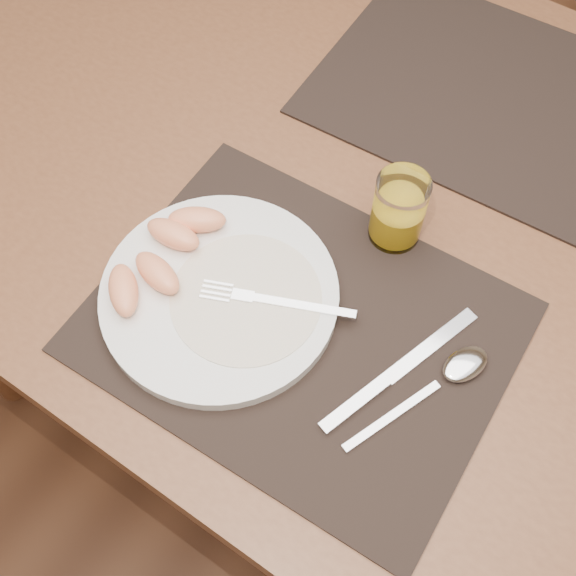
# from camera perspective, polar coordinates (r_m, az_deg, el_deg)

# --- Properties ---
(ground) EXTENTS (5.00, 5.00, 0.00)m
(ground) POSITION_cam_1_polar(r_m,az_deg,el_deg) (1.58, 4.58, -9.33)
(ground) COLOR #58331E
(ground) RESTS_ON ground
(table) EXTENTS (1.40, 0.90, 0.75)m
(table) POSITION_cam_1_polar(r_m,az_deg,el_deg) (0.99, 7.28, 4.58)
(table) COLOR brown
(table) RESTS_ON ground
(placemat_near) EXTENTS (0.46, 0.37, 0.00)m
(placemat_near) POSITION_cam_1_polar(r_m,az_deg,el_deg) (0.81, 0.96, -3.09)
(placemat_near) COLOR black
(placemat_near) RESTS_ON table
(placemat_far) EXTENTS (0.47, 0.37, 0.00)m
(placemat_far) POSITION_cam_1_polar(r_m,az_deg,el_deg) (1.05, 15.49, 14.53)
(placemat_far) COLOR black
(placemat_far) RESTS_ON table
(plate) EXTENTS (0.27, 0.27, 0.02)m
(plate) POSITION_cam_1_polar(r_m,az_deg,el_deg) (0.82, -5.43, -0.55)
(plate) COLOR white
(plate) RESTS_ON placemat_near
(plate_dressing) EXTENTS (0.17, 0.17, 0.00)m
(plate_dressing) POSITION_cam_1_polar(r_m,az_deg,el_deg) (0.80, -3.35, -0.78)
(plate_dressing) COLOR white
(plate_dressing) RESTS_ON plate
(fork) EXTENTS (0.17, 0.08, 0.00)m
(fork) POSITION_cam_1_polar(r_m,az_deg,el_deg) (0.80, -1.91, -0.90)
(fork) COLOR silver
(fork) RESTS_ON plate
(knife) EXTENTS (0.08, 0.21, 0.01)m
(knife) POSITION_cam_1_polar(r_m,az_deg,el_deg) (0.78, 7.85, -7.14)
(knife) COLOR silver
(knife) RESTS_ON placemat_near
(spoon) EXTENTS (0.09, 0.19, 0.01)m
(spoon) POSITION_cam_1_polar(r_m,az_deg,el_deg) (0.79, 13.02, -6.45)
(spoon) COLOR silver
(spoon) RESTS_ON placemat_near
(juice_glass) EXTENTS (0.06, 0.06, 0.09)m
(juice_glass) POSITION_cam_1_polar(r_m,az_deg,el_deg) (0.84, 8.69, 5.94)
(juice_glass) COLOR white
(juice_glass) RESTS_ON placemat_near
(grapefruit_wedges) EXTENTS (0.09, 0.19, 0.03)m
(grapefruit_wedges) POSITION_cam_1_polar(r_m,az_deg,el_deg) (0.83, -9.82, 2.70)
(grapefruit_wedges) COLOR #FF9B68
(grapefruit_wedges) RESTS_ON plate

